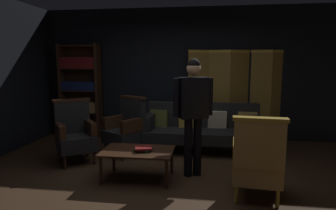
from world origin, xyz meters
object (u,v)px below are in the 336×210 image
at_px(bookshelf, 81,88).
at_px(coffee_table, 138,153).
at_px(armchair_wing_right, 126,127).
at_px(standing_figure, 193,106).
at_px(velvet_couch, 202,127).
at_px(armchair_gilt_accent, 257,160).
at_px(book_red_leather, 143,148).
at_px(folding_screen, 239,94).
at_px(book_green_cloth, 143,150).
at_px(armchair_wing_left, 75,133).

height_order(bookshelf, coffee_table, bookshelf).
height_order(armchair_wing_right, standing_figure, standing_figure).
height_order(coffee_table, armchair_wing_right, armchair_wing_right).
relative_size(velvet_couch, armchair_gilt_accent, 2.04).
bearing_deg(armchair_gilt_accent, book_red_leather, 165.27).
bearing_deg(armchair_gilt_accent, standing_figure, 141.32).
bearing_deg(folding_screen, armchair_wing_right, -148.79).
bearing_deg(book_red_leather, armchair_wing_right, 117.18).
bearing_deg(coffee_table, book_green_cloth, -12.68).
bearing_deg(armchair_wing_left, bookshelf, 110.75).
height_order(velvet_couch, armchair_gilt_accent, armchair_gilt_accent).
distance_m(coffee_table, armchair_wing_left, 1.34).
relative_size(armchair_gilt_accent, armchair_wing_right, 1.00).
distance_m(coffee_table, book_green_cloth, 0.11).
height_order(velvet_couch, coffee_table, velvet_couch).
bearing_deg(armchair_wing_right, armchair_wing_left, -145.14).
bearing_deg(velvet_couch, bookshelf, 164.73).
relative_size(folding_screen, armchair_wing_left, 2.03).
bearing_deg(armchair_wing_right, coffee_table, -66.03).
height_order(folding_screen, book_green_cloth, folding_screen).
bearing_deg(bookshelf, armchair_gilt_accent, -37.71).
bearing_deg(armchair_wing_right, standing_figure, -34.25).
relative_size(velvet_couch, book_red_leather, 9.36).
bearing_deg(bookshelf, armchair_wing_left, -69.25).
distance_m(folding_screen, velvet_couch, 1.25).
bearing_deg(book_green_cloth, standing_figure, 20.53).
bearing_deg(book_green_cloth, folding_screen, 57.24).
xyz_separation_m(bookshelf, standing_figure, (2.60, -1.99, -0.06)).
distance_m(bookshelf, armchair_wing_left, 1.86).
distance_m(folding_screen, armchair_wing_left, 3.36).
bearing_deg(armchair_gilt_accent, armchair_wing_left, 160.58).
relative_size(bookshelf, book_green_cloth, 9.15).
distance_m(coffee_table, armchair_gilt_accent, 1.62).
distance_m(bookshelf, armchair_wing_right, 1.87).
bearing_deg(armchair_gilt_accent, armchair_wing_right, 143.95).
height_order(folding_screen, armchair_wing_left, folding_screen).
bearing_deg(velvet_couch, armchair_wing_right, -163.23).
bearing_deg(armchair_wing_left, armchair_wing_right, 34.86).
height_order(coffee_table, armchair_gilt_accent, armchair_gilt_accent).
xyz_separation_m(armchair_gilt_accent, armchair_wing_left, (-2.78, 0.98, 0.00)).
xyz_separation_m(bookshelf, book_red_leather, (1.92, -2.24, -0.62)).
xyz_separation_m(bookshelf, armchair_wing_left, (0.63, -1.65, -0.59)).
relative_size(velvet_couch, standing_figure, 1.25).
distance_m(book_green_cloth, book_red_leather, 0.03).
xyz_separation_m(folding_screen, book_red_leather, (-1.52, -2.36, -0.52)).
bearing_deg(coffee_table, folding_screen, 55.60).
height_order(velvet_couch, armchair_wing_right, armchair_wing_right).
relative_size(bookshelf, standing_figure, 1.20).
bearing_deg(armchair_gilt_accent, coffee_table, 165.38).
xyz_separation_m(bookshelf, coffee_table, (1.84, -2.22, -0.71)).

